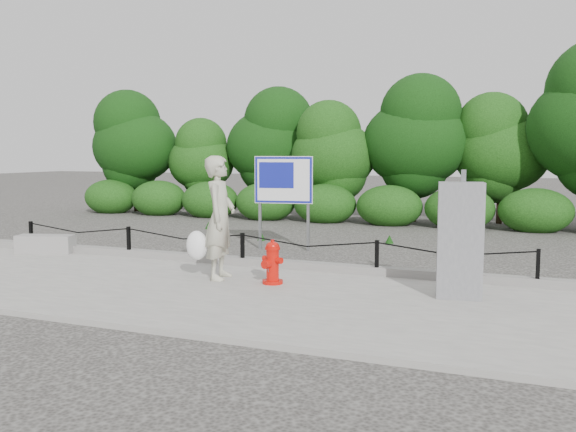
# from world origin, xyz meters

# --- Properties ---
(ground) EXTENTS (90.00, 90.00, 0.00)m
(ground) POSITION_xyz_m (0.00, 0.00, 0.00)
(ground) COLOR #2D2B28
(ground) RESTS_ON ground
(sidewalk) EXTENTS (14.00, 4.00, 0.08)m
(sidewalk) POSITION_xyz_m (0.00, -2.00, 0.04)
(sidewalk) COLOR gray
(sidewalk) RESTS_ON ground
(curb) EXTENTS (14.00, 0.22, 0.14)m
(curb) POSITION_xyz_m (0.00, 0.05, 0.15)
(curb) COLOR slate
(curb) RESTS_ON sidewalk
(chain_barrier) EXTENTS (10.06, 0.06, 0.60)m
(chain_barrier) POSITION_xyz_m (0.00, 0.00, 0.46)
(chain_barrier) COLOR black
(chain_barrier) RESTS_ON sidewalk
(treeline) EXTENTS (20.26, 3.77, 5.06)m
(treeline) POSITION_xyz_m (0.85, 8.91, 2.55)
(treeline) COLOR black
(treeline) RESTS_ON ground
(fire_hydrant) EXTENTS (0.41, 0.42, 0.70)m
(fire_hydrant) POSITION_xyz_m (1.12, -1.23, 0.41)
(fire_hydrant) COLOR red
(fire_hydrant) RESTS_ON sidewalk
(pedestrian) EXTENTS (0.84, 0.81, 2.01)m
(pedestrian) POSITION_xyz_m (0.16, -1.20, 1.05)
(pedestrian) COLOR #AEAC95
(pedestrian) RESTS_ON sidewalk
(concrete_block) EXTENTS (1.21, 0.72, 0.37)m
(concrete_block) POSITION_xyz_m (-4.38, -0.25, 0.26)
(concrete_block) COLOR gray
(concrete_block) RESTS_ON sidewalk
(utility_cabinet) EXTENTS (0.67, 0.49, 1.81)m
(utility_cabinet) POSITION_xyz_m (3.95, -1.10, 0.90)
(utility_cabinet) COLOR gray
(utility_cabinet) RESTS_ON sidewalk
(advertising_sign) EXTENTS (1.27, 0.31, 2.06)m
(advertising_sign) POSITION_xyz_m (-0.15, 2.36, 1.45)
(advertising_sign) COLOR slate
(advertising_sign) RESTS_ON ground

